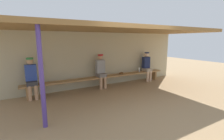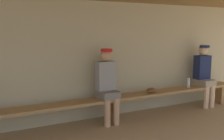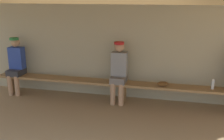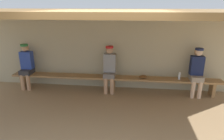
{
  "view_description": "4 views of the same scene",
  "coord_description": "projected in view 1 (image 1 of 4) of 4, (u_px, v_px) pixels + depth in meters",
  "views": [
    {
      "loc": [
        -2.91,
        -4.19,
        1.9
      ],
      "look_at": [
        0.25,
        1.3,
        0.73
      ],
      "focal_mm": 26.3,
      "sensor_mm": 36.0,
      "label": 1
    },
    {
      "loc": [
        -2.23,
        -2.67,
        1.68
      ],
      "look_at": [
        -0.19,
        1.21,
        1.02
      ],
      "focal_mm": 43.17,
      "sensor_mm": 36.0,
      "label": 2
    },
    {
      "loc": [
        1.04,
        -3.97,
        2.32
      ],
      "look_at": [
        -0.15,
        1.08,
        0.86
      ],
      "focal_mm": 43.49,
      "sensor_mm": 36.0,
      "label": 3
    },
    {
      "loc": [
        0.55,
        -3.73,
        2.42
      ],
      "look_at": [
        -0.0,
        1.22,
        0.77
      ],
      "focal_mm": 31.64,
      "sensor_mm": 36.0,
      "label": 4
    }
  ],
  "objects": [
    {
      "name": "player_in_white",
      "position": [
        31.0,
        76.0,
        5.26
      ],
      "size": [
        0.34,
        0.42,
        1.34
      ],
      "color": "#333338",
      "rests_on": "ground"
    },
    {
      "name": "back_wall",
      "position": [
        98.0,
        59.0,
        6.85
      ],
      "size": [
        8.0,
        0.2,
        2.2
      ],
      "primitive_type": "cube",
      "color": "#B7AD8C",
      "rests_on": "ground"
    },
    {
      "name": "player_in_blue",
      "position": [
        101.0,
        70.0,
        6.48
      ],
      "size": [
        0.34,
        0.42,
        1.34
      ],
      "color": "slate",
      "rests_on": "ground"
    },
    {
      "name": "bench",
      "position": [
        103.0,
        78.0,
        6.6
      ],
      "size": [
        6.0,
        0.36,
        0.46
      ],
      "color": "#9E7547",
      "rests_on": "ground"
    },
    {
      "name": "baseball_glove_worn",
      "position": [
        121.0,
        73.0,
        6.97
      ],
      "size": [
        0.29,
        0.25,
        0.09
      ],
      "primitive_type": "ellipsoid",
      "rotation": [
        0.0,
        0.0,
        3.52
      ],
      "color": "brown",
      "rests_on": "bench"
    },
    {
      "name": "water_bottle_green",
      "position": [
        139.0,
        70.0,
        7.47
      ],
      "size": [
        0.06,
        0.06,
        0.2
      ],
      "color": "silver",
      "rests_on": "bench"
    },
    {
      "name": "dugout_roof",
      "position": [
        114.0,
        29.0,
        5.53
      ],
      "size": [
        8.0,
        2.8,
        0.12
      ],
      "primitive_type": "cube",
      "color": "olive",
      "rests_on": "back_wall"
    },
    {
      "name": "player_leftmost",
      "position": [
        147.0,
        65.0,
        7.65
      ],
      "size": [
        0.34,
        0.42,
        1.34
      ],
      "color": "gray",
      "rests_on": "ground"
    },
    {
      "name": "support_post",
      "position": [
        42.0,
        78.0,
        3.44
      ],
      "size": [
        0.1,
        0.1,
        2.2
      ],
      "primitive_type": "cylinder",
      "color": "#4C388C",
      "rests_on": "ground"
    },
    {
      "name": "ground_plane",
      "position": [
        125.0,
        99.0,
        5.34
      ],
      "size": [
        24.0,
        24.0,
        0.0
      ],
      "primitive_type": "plane",
      "color": "#9E7F59"
    }
  ]
}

